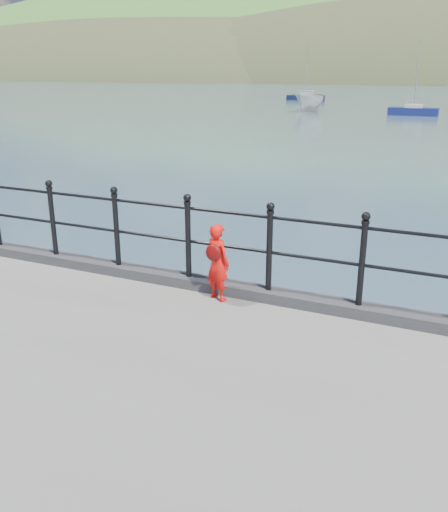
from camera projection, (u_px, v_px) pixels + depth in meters
The scene contains 7 objects.
ground at pixel (231, 351), 7.99m from camera, with size 600.00×600.00×0.00m, color #2D4251.
kerb at pixel (227, 288), 7.51m from camera, with size 60.00×0.30×0.15m, color #28282B.
railing at pixel (227, 236), 7.27m from camera, with size 18.11×0.11×1.20m.
child at pixel (218, 262), 7.15m from camera, with size 0.45×0.38×1.05m.
launch_white at pixel (310, 102), 53.80m from camera, with size 1.82×4.84×1.87m, color beige.
sailboat_port at pixel (413, 112), 49.42m from camera, with size 4.38×1.42×6.59m.
sailboat_left at pixel (306, 98), 74.31m from camera, with size 5.22×2.04×7.39m.
Camera 1 is at (2.82, -6.51, 3.93)m, focal length 38.00 mm.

